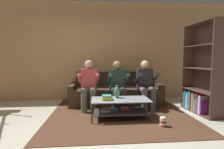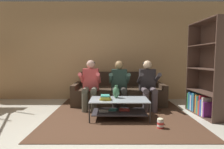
{
  "view_description": "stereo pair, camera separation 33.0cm",
  "coord_description": "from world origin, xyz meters",
  "px_view_note": "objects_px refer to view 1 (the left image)",
  "views": [
    {
      "loc": [
        0.13,
        -2.85,
        1.22
      ],
      "look_at": [
        0.48,
        1.1,
        0.87
      ],
      "focal_mm": 28.0,
      "sensor_mm": 36.0,
      "label": 1
    },
    {
      "loc": [
        0.46,
        -2.87,
        1.22
      ],
      "look_at": [
        0.48,
        1.1,
        0.87
      ],
      "focal_mm": 28.0,
      "sensor_mm": 36.0,
      "label": 2
    }
  ],
  "objects_px": {
    "person_seated_left": "(89,83)",
    "coffee_table": "(120,106)",
    "couch": "(115,93)",
    "person_seated_middle": "(118,83)",
    "book_stack": "(107,98)",
    "bookshelf": "(201,81)",
    "popcorn_tub": "(163,122)",
    "person_seated_right": "(146,82)",
    "vase": "(117,92)"
  },
  "relations": [
    {
      "from": "person_seated_middle",
      "to": "popcorn_tub",
      "type": "distance_m",
      "value": 1.51
    },
    {
      "from": "coffee_table",
      "to": "vase",
      "type": "bearing_deg",
      "value": 115.35
    },
    {
      "from": "person_seated_right",
      "to": "bookshelf",
      "type": "relative_size",
      "value": 0.58
    },
    {
      "from": "person_seated_right",
      "to": "book_stack",
      "type": "distance_m",
      "value": 1.29
    },
    {
      "from": "person_seated_left",
      "to": "bookshelf",
      "type": "relative_size",
      "value": 0.59
    },
    {
      "from": "couch",
      "to": "book_stack",
      "type": "relative_size",
      "value": 10.24
    },
    {
      "from": "bookshelf",
      "to": "coffee_table",
      "type": "bearing_deg",
      "value": -171.95
    },
    {
      "from": "person_seated_middle",
      "to": "bookshelf",
      "type": "relative_size",
      "value": 0.58
    },
    {
      "from": "popcorn_tub",
      "to": "coffee_table",
      "type": "bearing_deg",
      "value": 143.58
    },
    {
      "from": "person_seated_middle",
      "to": "bookshelf",
      "type": "distance_m",
      "value": 1.91
    },
    {
      "from": "person_seated_middle",
      "to": "bookshelf",
      "type": "height_order",
      "value": "bookshelf"
    },
    {
      "from": "couch",
      "to": "person_seated_middle",
      "type": "relative_size",
      "value": 2.06
    },
    {
      "from": "person_seated_left",
      "to": "coffee_table",
      "type": "relative_size",
      "value": 1.01
    },
    {
      "from": "coffee_table",
      "to": "person_seated_right",
      "type": "bearing_deg",
      "value": 43.85
    },
    {
      "from": "person_seated_middle",
      "to": "person_seated_right",
      "type": "relative_size",
      "value": 1.0
    },
    {
      "from": "book_stack",
      "to": "popcorn_tub",
      "type": "relative_size",
      "value": 1.24
    },
    {
      "from": "person_seated_right",
      "to": "vase",
      "type": "relative_size",
      "value": 4.45
    },
    {
      "from": "book_stack",
      "to": "bookshelf",
      "type": "xyz_separation_m",
      "value": [
        2.17,
        0.34,
        0.27
      ]
    },
    {
      "from": "popcorn_tub",
      "to": "person_seated_left",
      "type": "bearing_deg",
      "value": 138.14
    },
    {
      "from": "person_seated_left",
      "to": "book_stack",
      "type": "height_order",
      "value": "person_seated_left"
    },
    {
      "from": "popcorn_tub",
      "to": "person_seated_middle",
      "type": "bearing_deg",
      "value": 118.72
    },
    {
      "from": "couch",
      "to": "person_seated_left",
      "type": "height_order",
      "value": "person_seated_left"
    },
    {
      "from": "couch",
      "to": "book_stack",
      "type": "height_order",
      "value": "couch"
    },
    {
      "from": "coffee_table",
      "to": "popcorn_tub",
      "type": "distance_m",
      "value": 0.9
    },
    {
      "from": "person_seated_left",
      "to": "popcorn_tub",
      "type": "relative_size",
      "value": 6.25
    },
    {
      "from": "coffee_table",
      "to": "book_stack",
      "type": "xyz_separation_m",
      "value": [
        -0.27,
        -0.07,
        0.19
      ]
    },
    {
      "from": "couch",
      "to": "vase",
      "type": "bearing_deg",
      "value": -94.36
    },
    {
      "from": "person_seated_middle",
      "to": "vase",
      "type": "distance_m",
      "value": 0.61
    },
    {
      "from": "person_seated_left",
      "to": "vase",
      "type": "distance_m",
      "value": 0.86
    },
    {
      "from": "coffee_table",
      "to": "bookshelf",
      "type": "distance_m",
      "value": 1.97
    },
    {
      "from": "person_seated_right",
      "to": "popcorn_tub",
      "type": "height_order",
      "value": "person_seated_right"
    },
    {
      "from": "book_stack",
      "to": "bookshelf",
      "type": "relative_size",
      "value": 0.12
    },
    {
      "from": "vase",
      "to": "bookshelf",
      "type": "height_order",
      "value": "bookshelf"
    },
    {
      "from": "person_seated_right",
      "to": "book_stack",
      "type": "relative_size",
      "value": 4.99
    },
    {
      "from": "person_seated_middle",
      "to": "coffee_table",
      "type": "distance_m",
      "value": 0.8
    },
    {
      "from": "couch",
      "to": "bookshelf",
      "type": "bearing_deg",
      "value": -28.49
    },
    {
      "from": "vase",
      "to": "book_stack",
      "type": "xyz_separation_m",
      "value": [
        -0.22,
        -0.19,
        -0.07
      ]
    },
    {
      "from": "couch",
      "to": "vase",
      "type": "xyz_separation_m",
      "value": [
        -0.09,
        -1.17,
        0.25
      ]
    },
    {
      "from": "couch",
      "to": "vase",
      "type": "distance_m",
      "value": 1.2
    },
    {
      "from": "couch",
      "to": "person_seated_left",
      "type": "bearing_deg",
      "value": -140.79
    },
    {
      "from": "coffee_table",
      "to": "popcorn_tub",
      "type": "height_order",
      "value": "coffee_table"
    },
    {
      "from": "vase",
      "to": "book_stack",
      "type": "height_order",
      "value": "vase"
    },
    {
      "from": "couch",
      "to": "person_seated_left",
      "type": "xyz_separation_m",
      "value": [
        -0.7,
        -0.57,
        0.37
      ]
    },
    {
      "from": "couch",
      "to": "person_seated_middle",
      "type": "height_order",
      "value": "person_seated_middle"
    },
    {
      "from": "popcorn_tub",
      "to": "vase",
      "type": "bearing_deg",
      "value": 140.17
    },
    {
      "from": "couch",
      "to": "bookshelf",
      "type": "height_order",
      "value": "bookshelf"
    },
    {
      "from": "book_stack",
      "to": "popcorn_tub",
      "type": "distance_m",
      "value": 1.14
    },
    {
      "from": "couch",
      "to": "popcorn_tub",
      "type": "bearing_deg",
      "value": -69.5
    },
    {
      "from": "person_seated_left",
      "to": "book_stack",
      "type": "relative_size",
      "value": 5.03
    },
    {
      "from": "person_seated_middle",
      "to": "popcorn_tub",
      "type": "bearing_deg",
      "value": -61.28
    }
  ]
}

